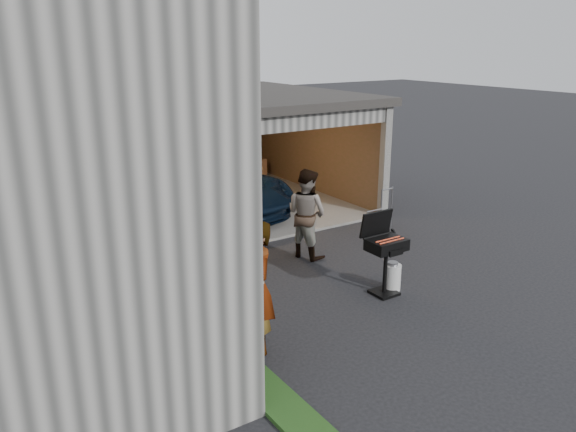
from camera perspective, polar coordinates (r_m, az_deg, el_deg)
name	(u,v)px	position (r m, az deg, el deg)	size (l,w,h in m)	color
ground	(351,312)	(9.21, 6.37, -9.63)	(80.00, 80.00, 0.00)	black
groundcover_strip	(262,386)	(7.37, -2.67, -16.83)	(0.50, 8.00, 0.06)	#193814
garage	(207,135)	(14.58, -8.24, 8.19)	(6.80, 6.30, 2.90)	#605E59
minivan	(209,186)	(14.16, -8.07, 3.04)	(2.29, 4.97, 1.38)	black
woman	(257,288)	(7.72, -3.13, -7.35)	(0.69, 0.45, 1.88)	silver
man	(306,213)	(11.09, 1.89, 0.27)	(0.87, 0.68, 1.80)	#411C19
bbq_grill	(385,247)	(9.58, 9.82, -3.15)	(0.64, 0.56, 1.43)	black
propane_tank	(392,277)	(9.98, 10.51, -6.13)	(0.31, 0.31, 0.46)	silver
plywood_panel	(186,299)	(8.65, -10.37, -8.31)	(0.04, 0.83, 0.93)	#582A1E
hand_truck	(387,230)	(12.40, 10.01, -1.40)	(0.48, 0.37, 1.15)	gray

